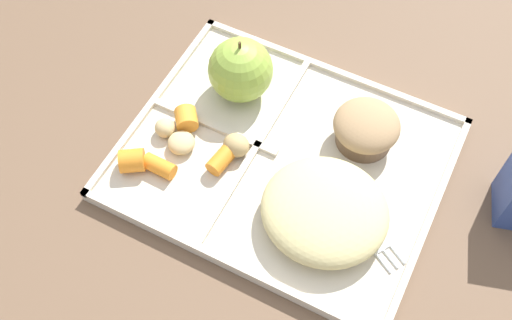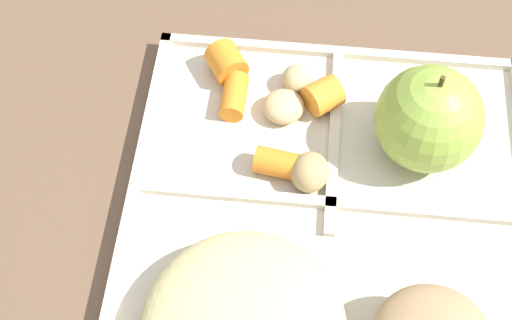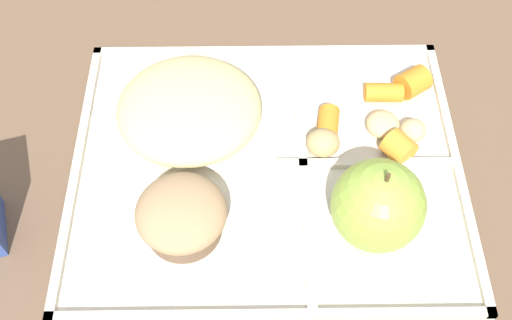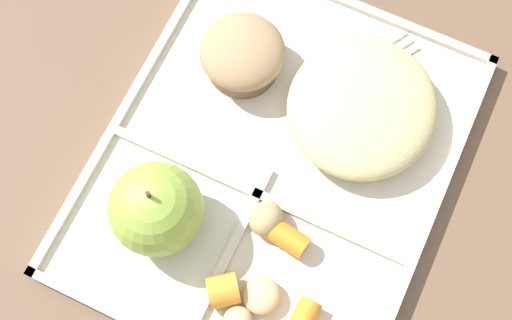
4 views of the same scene
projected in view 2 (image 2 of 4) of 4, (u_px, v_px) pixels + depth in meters
The scene contains 11 objects.
ground at pixel (327, 253), 0.54m from camera, with size 6.00×6.00×0.00m, color brown.
lunch_tray at pixel (328, 249), 0.54m from camera, with size 0.37×0.30×0.02m.
green_apple at pixel (429, 119), 0.54m from camera, with size 0.08×0.08×0.09m.
carrot_slice_tilted at pixel (227, 63), 0.60m from camera, with size 0.03×0.03×0.03m, color orange.
carrot_slice_small at pixel (323, 96), 0.59m from camera, with size 0.03×0.03×0.03m, color orange.
carrot_slice_back at pixel (280, 164), 0.56m from camera, with size 0.02×0.02×0.04m, color orange.
carrot_slice_center at pixel (234, 96), 0.59m from camera, with size 0.02×0.02×0.04m, color orange.
potato_chunk_browned at pixel (297, 79), 0.60m from camera, with size 0.02×0.02×0.02m, color tan.
potato_chunk_wedge at pixel (310, 172), 0.55m from camera, with size 0.03×0.03×0.03m, color tan.
potato_chunk_corner at pixel (283, 107), 0.59m from camera, with size 0.03×0.03×0.02m, color tan.
meatball_front at pixel (234, 313), 0.49m from camera, with size 0.04×0.04×0.04m, color brown.
Camera 2 is at (0.23, -0.03, 0.49)m, focal length 52.43 mm.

